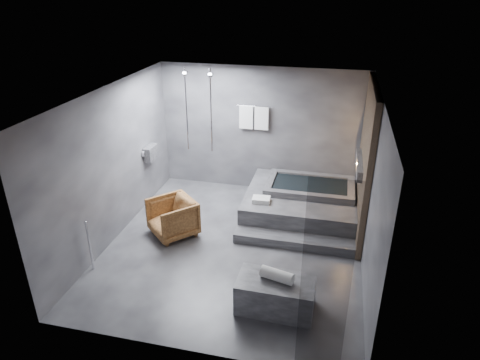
# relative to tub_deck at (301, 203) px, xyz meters

# --- Properties ---
(room) EXTENTS (5.00, 5.04, 2.82)m
(room) POSITION_rel_tub_deck_xyz_m (-0.65, -1.21, 1.48)
(room) COLOR #2B2B2E
(room) RESTS_ON ground
(tub_deck) EXTENTS (2.20, 2.00, 0.50)m
(tub_deck) POSITION_rel_tub_deck_xyz_m (0.00, 0.00, 0.00)
(tub_deck) COLOR #303032
(tub_deck) RESTS_ON ground
(tub_step) EXTENTS (2.20, 0.36, 0.18)m
(tub_step) POSITION_rel_tub_deck_xyz_m (0.00, -1.18, -0.16)
(tub_step) COLOR #303032
(tub_step) RESTS_ON ground
(concrete_bench) EXTENTS (1.13, 0.64, 0.50)m
(concrete_bench) POSITION_rel_tub_deck_xyz_m (-0.08, -2.90, 0.00)
(concrete_bench) COLOR #37373A
(concrete_bench) RESTS_ON ground
(driftwood_chair) EXTENTS (1.11, 1.11, 0.72)m
(driftwood_chair) POSITION_rel_tub_deck_xyz_m (-2.28, -1.31, 0.11)
(driftwood_chair) COLOR #4D2C13
(driftwood_chair) RESTS_ON ground
(rolled_towel) EXTENTS (0.51, 0.29, 0.17)m
(rolled_towel) POSITION_rel_tub_deck_xyz_m (-0.07, -2.88, 0.34)
(rolled_towel) COLOR white
(rolled_towel) RESTS_ON concrete_bench
(deck_towel) EXTENTS (0.36, 0.27, 0.09)m
(deck_towel) POSITION_rel_tub_deck_xyz_m (-0.73, -0.57, 0.30)
(deck_towel) COLOR white
(deck_towel) RESTS_ON tub_deck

